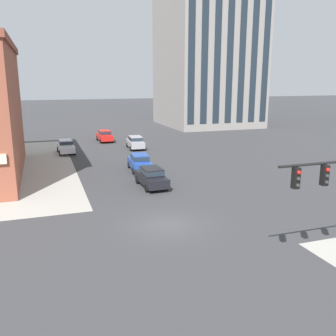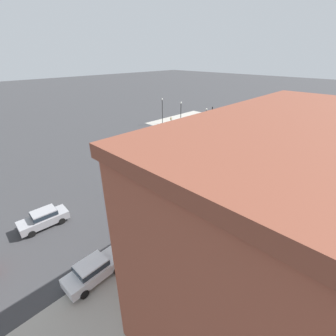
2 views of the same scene
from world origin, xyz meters
name	(u,v)px [view 2 (image 2 of 2)]	position (x,y,z in m)	size (l,w,h in m)	color
ground_plane	(228,160)	(0.00, 0.00, 0.00)	(320.00, 320.00, 0.00)	#38383A
sidewalk_corner_slab	(202,123)	(16.00, -14.50, 0.00)	(20.00, 19.00, 0.02)	#A8A399
traffic_signal_main	(219,118)	(7.21, -7.87, 4.01)	(7.01, 2.09, 5.89)	black
bollard_sphere_curb_a	(203,133)	(10.79, -7.89, 0.33)	(0.67, 0.67, 0.67)	gray
bollard_sphere_curb_b	(197,131)	(12.34, -7.87, 0.33)	(0.67, 0.67, 0.67)	gray
bollard_sphere_curb_c	(191,129)	(13.95, -7.88, 0.33)	(0.67, 0.67, 0.67)	gray
bollard_sphere_curb_d	(184,128)	(15.77, -7.60, 0.33)	(0.67, 0.67, 0.67)	gray
bench_near_signal	(202,128)	(12.82, -10.51, 0.33)	(1.84, 0.65, 0.49)	#9E7F66
pedestrian_near_bench	(227,123)	(9.62, -15.55, 1.02)	(0.31, 0.52, 1.76)	#333333
pedestrian_at_curb	(171,119)	(21.49, -9.56, 0.89)	(0.33, 0.51, 1.57)	gray
street_lamp_corner_near	(206,119)	(10.00, -7.45, 3.46)	(0.36, 0.36, 5.53)	black
street_lamp_mid_sidewalk	(181,112)	(16.98, -7.88, 3.62)	(0.36, 0.36, 5.83)	black
street_lamp_corner_far	(162,108)	(22.64, -7.75, 3.66)	(0.36, 0.36, 5.90)	black
car_main_northbound_near	(253,126)	(4.70, -17.79, 0.92)	(2.09, 4.50, 1.68)	#1E6B3D
car_main_northbound_far	(44,218)	(4.59, 26.28, 0.92)	(2.10, 4.50, 1.68)	#99999E
car_main_southbound_near	(93,269)	(-4.27, 26.05, 0.92)	(2.02, 4.46, 1.68)	silver
car_main_southbound_far	(187,169)	(1.52, 8.41, 0.92)	(1.97, 4.44, 1.68)	black
car_cross_eastbound	(152,183)	(2.04, 14.37, 0.92)	(2.12, 4.51, 1.68)	#23479E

